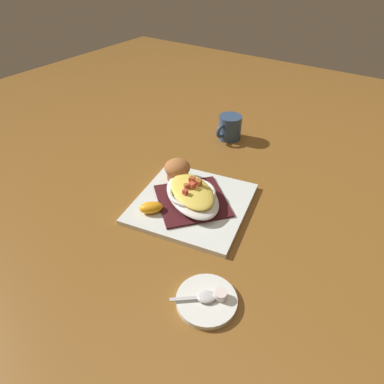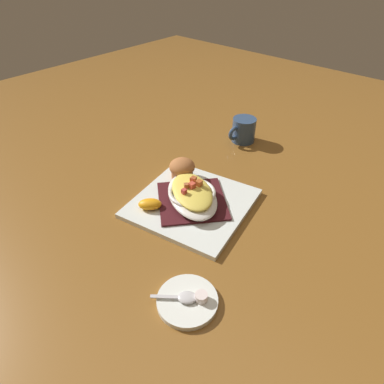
{
  "view_description": "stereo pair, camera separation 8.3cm",
  "coord_description": "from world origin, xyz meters",
  "px_view_note": "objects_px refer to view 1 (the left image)",
  "views": [
    {
      "loc": [
        0.54,
        0.37,
        0.55
      ],
      "look_at": [
        0.0,
        0.0,
        0.04
      ],
      "focal_mm": 31.13,
      "sensor_mm": 36.0,
      "label": 1
    },
    {
      "loc": [
        0.49,
        0.44,
        0.55
      ],
      "look_at": [
        0.0,
        0.0,
        0.04
      ],
      "focal_mm": 31.13,
      "sensor_mm": 36.0,
      "label": 2
    }
  ],
  "objects_px": {
    "gratin_dish": "(192,194)",
    "creamer_saucer": "(207,300)",
    "square_plate": "(192,203)",
    "orange_garnish": "(151,208)",
    "spoon": "(205,297)",
    "coffee_mug": "(229,129)",
    "muffin": "(177,170)",
    "creamer_cup_0": "(221,295)"
  },
  "relations": [
    {
      "from": "creamer_cup_0",
      "to": "orange_garnish",
      "type": "bearing_deg",
      "value": -113.56
    },
    {
      "from": "orange_garnish",
      "to": "coffee_mug",
      "type": "height_order",
      "value": "coffee_mug"
    },
    {
      "from": "coffee_mug",
      "to": "spoon",
      "type": "relative_size",
      "value": 1.35
    },
    {
      "from": "square_plate",
      "to": "muffin",
      "type": "distance_m",
      "value": 0.11
    },
    {
      "from": "square_plate",
      "to": "gratin_dish",
      "type": "relative_size",
      "value": 1.22
    },
    {
      "from": "orange_garnish",
      "to": "creamer_cup_0",
      "type": "distance_m",
      "value": 0.29
    },
    {
      "from": "orange_garnish",
      "to": "coffee_mug",
      "type": "relative_size",
      "value": 0.67
    },
    {
      "from": "square_plate",
      "to": "muffin",
      "type": "height_order",
      "value": "muffin"
    },
    {
      "from": "orange_garnish",
      "to": "creamer_cup_0",
      "type": "bearing_deg",
      "value": 66.44
    },
    {
      "from": "orange_garnish",
      "to": "muffin",
      "type": "bearing_deg",
      "value": -169.19
    },
    {
      "from": "creamer_saucer",
      "to": "spoon",
      "type": "relative_size",
      "value": 1.47
    },
    {
      "from": "creamer_cup_0",
      "to": "square_plate",
      "type": "bearing_deg",
      "value": -134.9
    },
    {
      "from": "gratin_dish",
      "to": "orange_garnish",
      "type": "xyz_separation_m",
      "value": [
        0.09,
        -0.06,
        -0.01
      ]
    },
    {
      "from": "square_plate",
      "to": "creamer_saucer",
      "type": "distance_m",
      "value": 0.29
    },
    {
      "from": "coffee_mug",
      "to": "orange_garnish",
      "type": "bearing_deg",
      "value": 4.73
    },
    {
      "from": "muffin",
      "to": "spoon",
      "type": "xyz_separation_m",
      "value": [
        0.28,
        0.27,
        -0.03
      ]
    },
    {
      "from": "creamer_saucer",
      "to": "square_plate",
      "type": "bearing_deg",
      "value": -140.1
    },
    {
      "from": "muffin",
      "to": "creamer_cup_0",
      "type": "distance_m",
      "value": 0.39
    },
    {
      "from": "orange_garnish",
      "to": "creamer_saucer",
      "type": "distance_m",
      "value": 0.28
    },
    {
      "from": "creamer_saucer",
      "to": "spoon",
      "type": "distance_m",
      "value": 0.01
    },
    {
      "from": "creamer_saucer",
      "to": "coffee_mug",
      "type": "bearing_deg",
      "value": -154.28
    },
    {
      "from": "gratin_dish",
      "to": "square_plate",
      "type": "bearing_deg",
      "value": 34.63
    },
    {
      "from": "gratin_dish",
      "to": "creamer_saucer",
      "type": "height_order",
      "value": "gratin_dish"
    },
    {
      "from": "orange_garnish",
      "to": "coffee_mug",
      "type": "xyz_separation_m",
      "value": [
        -0.45,
        -0.04,
        0.01
      ]
    },
    {
      "from": "square_plate",
      "to": "muffin",
      "type": "xyz_separation_m",
      "value": [
        -0.06,
        -0.09,
        0.04
      ]
    },
    {
      "from": "muffin",
      "to": "orange_garnish",
      "type": "distance_m",
      "value": 0.15
    },
    {
      "from": "gratin_dish",
      "to": "coffee_mug",
      "type": "bearing_deg",
      "value": -164.96
    },
    {
      "from": "orange_garnish",
      "to": "spoon",
      "type": "height_order",
      "value": "orange_garnish"
    },
    {
      "from": "square_plate",
      "to": "spoon",
      "type": "relative_size",
      "value": 3.48
    },
    {
      "from": "muffin",
      "to": "coffee_mug",
      "type": "distance_m",
      "value": 0.31
    },
    {
      "from": "coffee_mug",
      "to": "creamer_cup_0",
      "type": "bearing_deg",
      "value": 27.97
    },
    {
      "from": "square_plate",
      "to": "creamer_saucer",
      "type": "xyz_separation_m",
      "value": [
        0.22,
        0.18,
        -0.0
      ]
    },
    {
      "from": "spoon",
      "to": "muffin",
      "type": "bearing_deg",
      "value": -136.17
    },
    {
      "from": "gratin_dish",
      "to": "spoon",
      "type": "relative_size",
      "value": 2.86
    },
    {
      "from": "square_plate",
      "to": "orange_garnish",
      "type": "distance_m",
      "value": 0.11
    },
    {
      "from": "orange_garnish",
      "to": "creamer_cup_0",
      "type": "xyz_separation_m",
      "value": [
        0.12,
        0.26,
        -0.0
      ]
    },
    {
      "from": "coffee_mug",
      "to": "spoon",
      "type": "xyz_separation_m",
      "value": [
        0.59,
        0.28,
        -0.02
      ]
    },
    {
      "from": "gratin_dish",
      "to": "orange_garnish",
      "type": "height_order",
      "value": "gratin_dish"
    },
    {
      "from": "gratin_dish",
      "to": "creamer_cup_0",
      "type": "relative_size",
      "value": 9.41
    },
    {
      "from": "orange_garnish",
      "to": "creamer_saucer",
      "type": "height_order",
      "value": "orange_garnish"
    },
    {
      "from": "spoon",
      "to": "creamer_cup_0",
      "type": "distance_m",
      "value": 0.03
    },
    {
      "from": "gratin_dish",
      "to": "creamer_saucer",
      "type": "bearing_deg",
      "value": 39.9
    }
  ]
}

